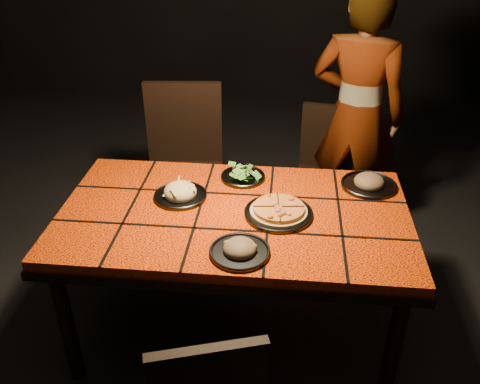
# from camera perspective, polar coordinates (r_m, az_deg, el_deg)

# --- Properties ---
(room_shell) EXTENTS (6.04, 7.04, 3.08)m
(room_shell) POSITION_cam_1_polar(r_m,az_deg,el_deg) (2.02, -0.80, 15.97)
(room_shell) COLOR black
(room_shell) RESTS_ON ground
(dining_table) EXTENTS (1.62, 0.92, 0.75)m
(dining_table) POSITION_cam_1_polar(r_m,az_deg,el_deg) (2.37, -0.66, -3.77)
(dining_table) COLOR #F04007
(dining_table) RESTS_ON ground
(chair_far_left) EXTENTS (0.51, 0.51, 1.04)m
(chair_far_left) POSITION_cam_1_polar(r_m,az_deg,el_deg) (3.15, -6.33, 3.82)
(chair_far_left) COLOR black
(chair_far_left) RESTS_ON ground
(chair_far_right) EXTENTS (0.45, 0.45, 0.86)m
(chair_far_right) POSITION_cam_1_polar(r_m,az_deg,el_deg) (3.31, 9.81, 3.00)
(chair_far_right) COLOR black
(chair_far_right) RESTS_ON ground
(diner) EXTENTS (0.69, 0.56, 1.63)m
(diner) POSITION_cam_1_polar(r_m,az_deg,el_deg) (3.26, 12.95, 8.44)
(diner) COLOR brown
(diner) RESTS_ON ground
(plate_pizza) EXTENTS (0.31, 0.31, 0.04)m
(plate_pizza) POSITION_cam_1_polar(r_m,az_deg,el_deg) (2.30, 4.36, -2.20)
(plate_pizza) COLOR #323136
(plate_pizza) RESTS_ON dining_table
(plate_pasta) EXTENTS (0.25, 0.25, 0.08)m
(plate_pasta) POSITION_cam_1_polar(r_m,az_deg,el_deg) (2.43, -6.72, -0.15)
(plate_pasta) COLOR #323136
(plate_pasta) RESTS_ON dining_table
(plate_salad) EXTENTS (0.23, 0.23, 0.07)m
(plate_salad) POSITION_cam_1_polar(r_m,az_deg,el_deg) (2.58, 0.34, 2.04)
(plate_salad) COLOR #323136
(plate_salad) RESTS_ON dining_table
(plate_mushroom_a) EXTENTS (0.25, 0.25, 0.08)m
(plate_mushroom_a) POSITION_cam_1_polar(r_m,az_deg,el_deg) (2.06, -0.02, -6.44)
(plate_mushroom_a) COLOR #323136
(plate_mushroom_a) RESTS_ON dining_table
(plate_mushroom_b) EXTENTS (0.27, 0.27, 0.09)m
(plate_mushroom_b) POSITION_cam_1_polar(r_m,az_deg,el_deg) (2.59, 14.29, 1.07)
(plate_mushroom_b) COLOR #323136
(plate_mushroom_b) RESTS_ON dining_table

